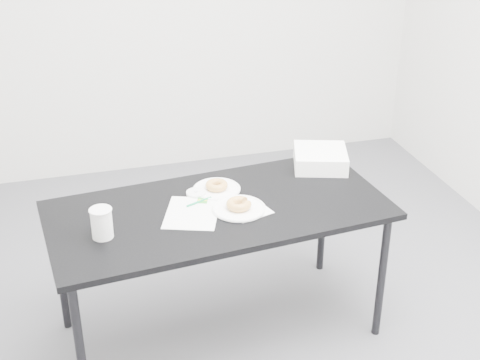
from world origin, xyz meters
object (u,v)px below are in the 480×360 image
object	(u,v)px
table	(219,218)
donut_near	(239,204)
plate_far	(217,189)
pen	(199,202)
coffee_cup	(102,223)
scorecard	(192,213)
bakery_box	(320,158)
donut_far	(217,185)
plate_near	(239,208)

from	to	relation	value
table	donut_near	bearing A→B (deg)	-33.40
table	plate_far	xyz separation A→B (m)	(0.03, 0.18, 0.06)
pen	coffee_cup	size ratio (longest dim) A/B	1.01
coffee_cup	donut_near	bearing A→B (deg)	6.39
scorecard	pen	xyz separation A→B (m)	(0.05, 0.09, 0.01)
bakery_box	table	bearing A→B (deg)	-137.51
coffee_cup	table	bearing A→B (deg)	12.02
plate_far	bakery_box	bearing A→B (deg)	10.65
table	donut_far	size ratio (longest dim) A/B	15.00
scorecard	pen	distance (m)	0.10
coffee_cup	bakery_box	xyz separation A→B (m)	(1.17, 0.40, -0.02)
pen	donut_near	world-z (taller)	donut_near
pen	donut_far	world-z (taller)	donut_far
coffee_cup	bakery_box	distance (m)	1.24
table	scorecard	size ratio (longest dim) A/B	5.45
scorecard	bakery_box	xyz separation A→B (m)	(0.75, 0.31, 0.04)
table	plate_near	xyz separation A→B (m)	(0.09, -0.05, 0.06)
pen	plate_far	bearing A→B (deg)	21.12
plate_near	donut_near	size ratio (longest dim) A/B	2.13
pen	donut_near	distance (m)	0.20
plate_near	bakery_box	size ratio (longest dim) A/B	0.93
pen	plate_far	distance (m)	0.16
plate_near	plate_far	distance (m)	0.23
scorecard	donut_near	xyz separation A→B (m)	(0.22, -0.03, 0.03)
plate_near	plate_far	bearing A→B (deg)	103.07
table	plate_near	distance (m)	0.11
scorecard	plate_near	distance (m)	0.22
plate_near	coffee_cup	distance (m)	0.64
table	donut_near	xyz separation A→B (m)	(0.09, -0.05, 0.08)
scorecard	donut_near	size ratio (longest dim) A/B	2.56
table	scorecard	world-z (taller)	scorecard
plate_near	donut_near	xyz separation A→B (m)	(0.00, 0.00, 0.02)
coffee_cup	plate_near	bearing A→B (deg)	6.39
table	pen	size ratio (longest dim) A/B	11.74
scorecard	plate_near	xyz separation A→B (m)	(0.22, -0.03, 0.01)
pen	plate_far	xyz separation A→B (m)	(0.11, 0.11, -0.00)
scorecard	donut_far	distance (m)	0.26
scorecard	bakery_box	bearing A→B (deg)	41.99
donut_far	donut_near	bearing A→B (deg)	-76.93
table	plate_near	size ratio (longest dim) A/B	6.55
donut_near	bakery_box	distance (m)	0.63
pen	coffee_cup	distance (m)	0.50
pen	plate_near	size ratio (longest dim) A/B	0.56
table	bakery_box	xyz separation A→B (m)	(0.62, 0.29, 0.10)
plate_far	pen	bearing A→B (deg)	-135.75
plate_far	coffee_cup	size ratio (longest dim) A/B	1.69
table	donut_near	distance (m)	0.13
table	donut_far	world-z (taller)	donut_far
donut_near	donut_far	bearing A→B (deg)	103.07
pen	coffee_cup	bearing A→B (deg)	178.29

